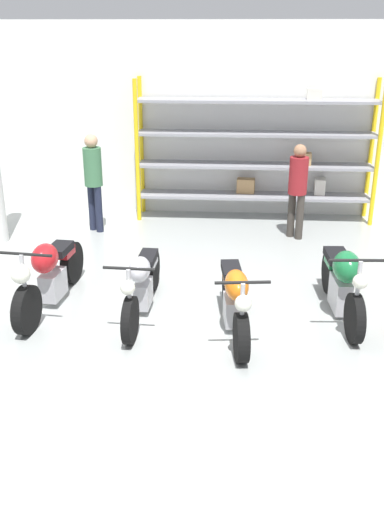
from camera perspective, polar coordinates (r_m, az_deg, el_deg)
The scene contains 9 objects.
ground_plane at distance 7.35m, azimuth -0.22°, elevation -6.24°, with size 30.00×30.00×0.00m, color #9EA3A0.
back_wall at distance 11.19m, azimuth 1.54°, elevation 13.34°, with size 30.00×0.08×3.60m.
shelving_rack at distance 10.93m, azimuth 6.69°, elevation 10.38°, with size 4.47×0.63×2.63m.
motorcycle_red at distance 7.69m, azimuth -14.09°, elevation -1.75°, with size 0.73×2.12×1.03m.
motorcycle_silver at distance 7.32m, azimuth -5.01°, elevation -2.73°, with size 0.60×2.06×0.94m.
motorcycle_orange at distance 6.90m, azimuth 4.32°, elevation -4.32°, with size 0.60×1.92×0.94m.
motorcycle_green at distance 7.48m, azimuth 14.83°, elevation -2.47°, with size 0.71×1.96×1.03m.
person_browsing at distance 10.33m, azimuth -9.85°, elevation 7.98°, with size 0.45×0.45×1.75m.
person_near_rack at distance 10.00m, azimuth 10.53°, elevation 7.09°, with size 0.45×0.45×1.65m.
Camera 1 is at (0.48, -6.46, 3.46)m, focal length 40.00 mm.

